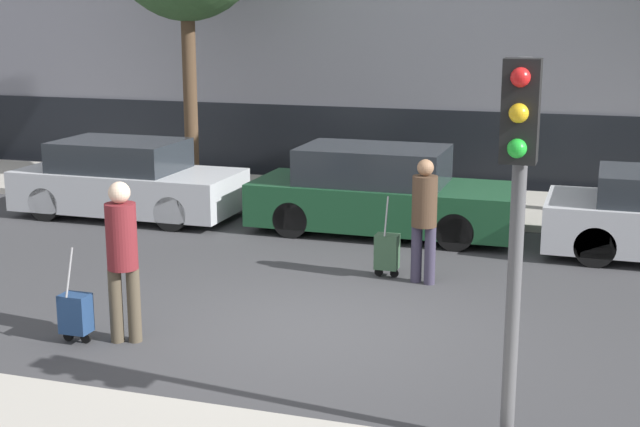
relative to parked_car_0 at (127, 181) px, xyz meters
The scene contains 9 objects.
ground_plane 6.81m from the parked_car_0, 41.94° to the right, with size 80.00×80.00×0.00m, color #38383A.
sidewalk_far 5.64m from the parked_car_0, 26.08° to the left, with size 28.00×3.00×0.12m.
parked_car_0 is the anchor object (origin of this frame).
parked_car_1 4.65m from the parked_car_0, ahead, with size 4.34×1.73×1.44m.
pedestrian_left 6.44m from the parked_car_0, 60.47° to the right, with size 0.34×0.34×1.83m.
trolley_left 6.37m from the parked_car_0, 65.36° to the right, with size 0.34×0.29×1.10m.
pedestrian_right 6.37m from the parked_car_0, 22.07° to the right, with size 0.34×0.34×1.71m.
trolley_right 5.83m from the parked_car_0, 22.91° to the right, with size 0.34×0.29×1.15m.
traffic_light 10.34m from the parked_car_0, 42.58° to the right, with size 0.28×0.47×3.28m.
Camera 1 is at (3.09, -9.38, 3.62)m, focal length 50.00 mm.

